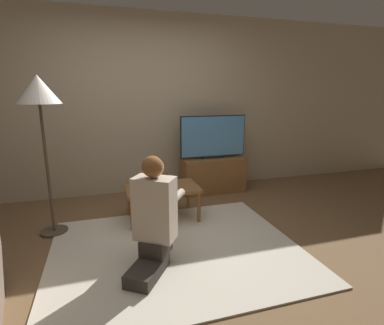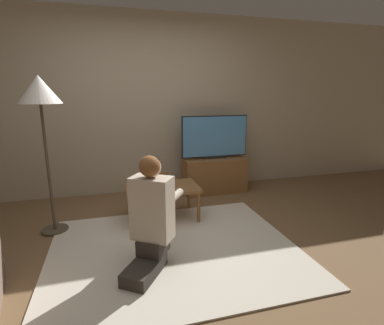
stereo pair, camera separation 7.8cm
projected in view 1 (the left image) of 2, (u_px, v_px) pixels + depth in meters
name	position (u px, v px, depth m)	size (l,w,h in m)	color
ground_plane	(177.00, 251.00, 2.89)	(10.00, 10.00, 0.00)	brown
wall_back	(144.00, 105.00, 4.39)	(10.00, 0.06, 2.60)	tan
rug	(177.00, 250.00, 2.89)	(2.34, 1.93, 0.02)	beige
tv_stand	(213.00, 175.00, 4.56)	(0.94, 0.40, 0.52)	brown
tv	(213.00, 137.00, 4.43)	(1.01, 0.08, 0.64)	black
coffee_table	(162.00, 190.00, 3.51)	(0.84, 0.52, 0.41)	brown
floor_lamp	(39.00, 98.00, 2.93)	(0.42, 0.42, 1.66)	#4C4233
person_kneeling	(154.00, 215.00, 2.51)	(0.65, 0.80, 0.98)	#332D28
picture_frame	(163.00, 178.00, 3.57)	(0.11, 0.01, 0.15)	brown
table_lamp	(151.00, 181.00, 3.37)	(0.18, 0.18, 0.17)	#4C3823
remote	(167.00, 188.00, 3.41)	(0.04, 0.15, 0.02)	black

